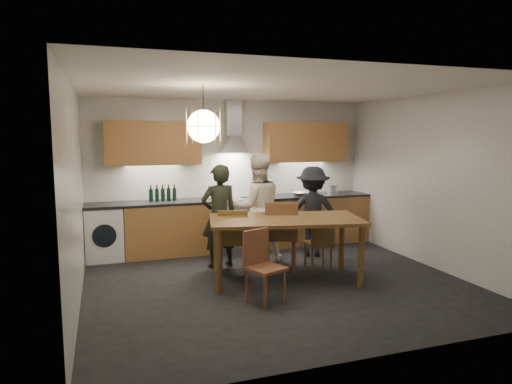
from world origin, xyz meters
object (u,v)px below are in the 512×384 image
object	(u,v)px
stock_pot	(332,190)
wine_bottles	(163,193)
chair_front	(261,261)
person_left	(219,216)
mixing_bowl	(300,194)
person_right	(313,211)
person_mid	(257,208)
chair_back_left	(233,237)
dining_table	(285,225)

from	to	relation	value
stock_pot	wine_bottles	xyz separation A→B (m)	(-3.14, 0.02, 0.07)
chair_front	person_left	xyz separation A→B (m)	(-0.12, 1.57, 0.28)
mixing_bowl	person_right	bearing A→B (deg)	-98.31
person_mid	mixing_bowl	world-z (taller)	person_mid
chair_front	person_right	world-z (taller)	person_right
stock_pot	person_left	bearing A→B (deg)	-157.86
person_right	mixing_bowl	bearing A→B (deg)	-78.37
person_left	person_right	distance (m)	1.62
wine_bottles	chair_back_left	bearing A→B (deg)	-60.71
mixing_bowl	wine_bottles	bearing A→B (deg)	176.93
mixing_bowl	person_left	bearing A→B (deg)	-153.02
person_left	mixing_bowl	size ratio (longest dim) A/B	5.80
chair_back_left	stock_pot	xyz separation A→B (m)	(2.34, 1.41, 0.43)
mixing_bowl	dining_table	bearing A→B (deg)	-119.73
person_left	person_right	size ratio (longest dim) A/B	1.05
chair_front	person_right	distance (m)	2.28
person_left	mixing_bowl	xyz separation A→B (m)	(1.73, 0.88, 0.15)
chair_front	mixing_bowl	xyz separation A→B (m)	(1.60, 2.45, 0.44)
chair_back_left	person_right	world-z (taller)	person_right
chair_back_left	person_right	xyz separation A→B (m)	(1.53, 0.55, 0.20)
person_right	person_left	bearing A→B (deg)	24.60
dining_table	chair_front	bearing A→B (deg)	-119.72
mixing_bowl	wine_bottles	xyz separation A→B (m)	(-2.43, 0.13, 0.10)
person_mid	stock_pot	world-z (taller)	person_mid
chair_front	person_mid	size ratio (longest dim) A/B	0.51
dining_table	wine_bottles	bearing A→B (deg)	138.11
chair_front	person_left	distance (m)	1.60
person_right	wine_bottles	size ratio (longest dim) A/B	3.29
mixing_bowl	chair_front	bearing A→B (deg)	-123.24
wine_bottles	person_mid	bearing A→B (deg)	-33.31
dining_table	mixing_bowl	bearing A→B (deg)	72.02
person_left	person_mid	bearing A→B (deg)	-176.06
person_right	mixing_bowl	distance (m)	0.78
chair_back_left	mixing_bowl	xyz separation A→B (m)	(1.63, 1.29, 0.39)
dining_table	mixing_bowl	world-z (taller)	mixing_bowl
stock_pot	person_right	bearing A→B (deg)	-133.56
dining_table	person_mid	bearing A→B (deg)	104.99
chair_back_left	stock_pot	world-z (taller)	stock_pot
chair_back_left	chair_front	world-z (taller)	chair_back_left
mixing_bowl	stock_pot	world-z (taller)	stock_pot
chair_front	chair_back_left	bearing A→B (deg)	68.47
person_mid	person_right	world-z (taller)	person_mid
person_left	stock_pot	bearing A→B (deg)	-164.32
person_right	stock_pot	size ratio (longest dim) A/B	7.47
stock_pot	wine_bottles	world-z (taller)	wine_bottles
dining_table	mixing_bowl	size ratio (longest dim) A/B	8.25
chair_back_left	chair_front	distance (m)	1.16
person_left	person_mid	xyz separation A→B (m)	(0.65, 0.12, 0.07)
person_right	wine_bottles	distance (m)	2.50
chair_front	wine_bottles	bearing A→B (deg)	84.81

